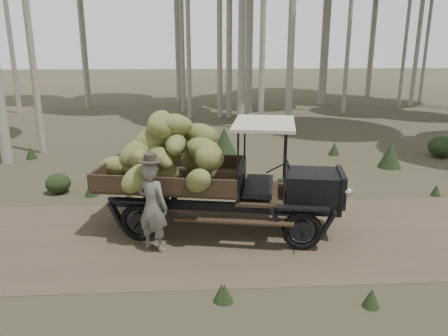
{
  "coord_description": "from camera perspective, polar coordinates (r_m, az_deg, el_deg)",
  "views": [
    {
      "loc": [
        -2.8,
        -8.25,
        3.87
      ],
      "look_at": [
        -2.29,
        0.46,
        1.35
      ],
      "focal_mm": 35.0,
      "sensor_mm": 36.0,
      "label": 1
    }
  ],
  "objects": [
    {
      "name": "farmer",
      "position": [
        8.37,
        -9.32,
        -4.87
      ],
      "size": [
        0.77,
        0.69,
        1.92
      ],
      "rotation": [
        0.0,
        0.0,
        2.61
      ],
      "color": "#63605A",
      "rests_on": "ground"
    },
    {
      "name": "ground",
      "position": [
        9.53,
        14.17,
        -8.38
      ],
      "size": [
        120.0,
        120.0,
        0.0
      ],
      "primitive_type": "plane",
      "color": "#473D2B",
      "rests_on": "ground"
    },
    {
      "name": "dirt_track",
      "position": [
        9.53,
        14.18,
        -8.36
      ],
      "size": [
        70.0,
        4.0,
        0.01
      ],
      "primitive_type": "cube",
      "color": "brown",
      "rests_on": "ground"
    },
    {
      "name": "undergrowth",
      "position": [
        7.03,
        24.49,
        -13.84
      ],
      "size": [
        22.63,
        23.89,
        1.4
      ],
      "color": "#233319",
      "rests_on": "ground"
    },
    {
      "name": "banana_truck",
      "position": [
        9.11,
        -4.51,
        0.97
      ],
      "size": [
        5.36,
        3.03,
        2.56
      ],
      "rotation": [
        0.0,
        0.0,
        -0.19
      ],
      "color": "black",
      "rests_on": "ground"
    }
  ]
}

